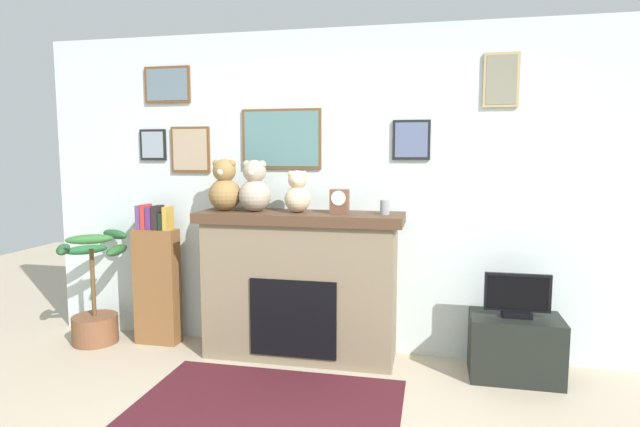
% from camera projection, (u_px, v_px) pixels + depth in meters
% --- Properties ---
extents(back_wall, '(5.20, 0.15, 2.60)m').
position_uv_depth(back_wall, '(343.00, 192.00, 4.30)').
color(back_wall, silver).
rests_on(back_wall, ground_plane).
extents(fireplace, '(1.61, 0.51, 1.16)m').
position_uv_depth(fireplace, '(300.00, 284.00, 4.16)').
color(fireplace, '#7D6D54').
rests_on(fireplace, ground_plane).
extents(bookshelf, '(0.37, 0.16, 1.20)m').
position_uv_depth(bookshelf, '(157.00, 280.00, 4.46)').
color(bookshelf, brown).
rests_on(bookshelf, ground_plane).
extents(potted_plant, '(0.62, 0.63, 0.97)m').
position_uv_depth(potted_plant, '(95.00, 304.00, 4.48)').
color(potted_plant, brown).
rests_on(potted_plant, ground_plane).
extents(tv_stand, '(0.63, 0.40, 0.46)m').
position_uv_depth(tv_stand, '(515.00, 347.00, 3.79)').
color(tv_stand, black).
rests_on(tv_stand, ground_plane).
extents(television, '(0.46, 0.14, 0.31)m').
position_uv_depth(television, '(517.00, 297.00, 3.75)').
color(television, black).
rests_on(television, tv_stand).
extents(area_rug, '(1.71, 1.20, 0.01)m').
position_uv_depth(area_rug, '(265.00, 408.00, 3.35)').
color(area_rug, '#44171E').
rests_on(area_rug, ground_plane).
extents(candle_jar, '(0.07, 0.07, 0.11)m').
position_uv_depth(candle_jar, '(385.00, 207.00, 3.93)').
color(candle_jar, gray).
rests_on(candle_jar, fireplace).
extents(mantel_clock, '(0.14, 0.10, 0.19)m').
position_uv_depth(mantel_clock, '(339.00, 201.00, 4.00)').
color(mantel_clock, brown).
rests_on(mantel_clock, fireplace).
extents(teddy_bear_grey, '(0.26, 0.26, 0.41)m').
position_uv_depth(teddy_bear_grey, '(225.00, 187.00, 4.19)').
color(teddy_bear_grey, olive).
rests_on(teddy_bear_grey, fireplace).
extents(teddy_bear_brown, '(0.25, 0.25, 0.41)m').
position_uv_depth(teddy_bear_brown, '(255.00, 188.00, 4.13)').
color(teddy_bear_brown, tan).
rests_on(teddy_bear_brown, fireplace).
extents(teddy_bear_tan, '(0.20, 0.20, 0.33)m').
position_uv_depth(teddy_bear_tan, '(297.00, 194.00, 4.06)').
color(teddy_bear_tan, beige).
rests_on(teddy_bear_tan, fireplace).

